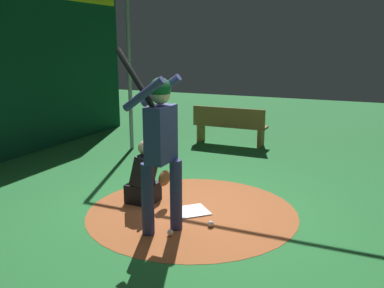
{
  "coord_description": "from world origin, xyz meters",
  "views": [
    {
      "loc": [
        2.21,
        -4.93,
        2.24
      ],
      "look_at": [
        0.0,
        0.0,
        0.95
      ],
      "focal_mm": 39.67,
      "sensor_mm": 36.0,
      "label": 1
    }
  ],
  "objects_px": {
    "catcher": "(146,178)",
    "bench": "(229,125)",
    "baseball_1": "(170,233)",
    "baseball_0": "(211,224)",
    "home_plate": "(192,211)",
    "batter": "(160,140)"
  },
  "relations": [
    {
      "from": "baseball_0",
      "to": "baseball_1",
      "type": "relative_size",
      "value": 1.0
    },
    {
      "from": "home_plate",
      "to": "catcher",
      "type": "height_order",
      "value": "catcher"
    },
    {
      "from": "home_plate",
      "to": "bench",
      "type": "bearing_deg",
      "value": 102.2
    },
    {
      "from": "bench",
      "to": "baseball_0",
      "type": "relative_size",
      "value": 22.63
    },
    {
      "from": "batter",
      "to": "baseball_1",
      "type": "bearing_deg",
      "value": -26.06
    },
    {
      "from": "home_plate",
      "to": "batter",
      "type": "distance_m",
      "value": 1.34
    },
    {
      "from": "baseball_1",
      "to": "bench",
      "type": "bearing_deg",
      "value": 101.0
    },
    {
      "from": "baseball_0",
      "to": "home_plate",
      "type": "bearing_deg",
      "value": 139.51
    },
    {
      "from": "catcher",
      "to": "baseball_0",
      "type": "xyz_separation_m",
      "value": [
        1.17,
        -0.42,
        -0.31
      ]
    },
    {
      "from": "baseball_1",
      "to": "baseball_0",
      "type": "bearing_deg",
      "value": 51.11
    },
    {
      "from": "home_plate",
      "to": "bench",
      "type": "height_order",
      "value": "bench"
    },
    {
      "from": "home_plate",
      "to": "bench",
      "type": "relative_size",
      "value": 0.25
    },
    {
      "from": "baseball_0",
      "to": "baseball_1",
      "type": "distance_m",
      "value": 0.55
    },
    {
      "from": "catcher",
      "to": "baseball_1",
      "type": "height_order",
      "value": "catcher"
    },
    {
      "from": "home_plate",
      "to": "catcher",
      "type": "relative_size",
      "value": 0.46
    },
    {
      "from": "baseball_0",
      "to": "baseball_1",
      "type": "bearing_deg",
      "value": -128.89
    },
    {
      "from": "batter",
      "to": "bench",
      "type": "xyz_separation_m",
      "value": [
        -0.77,
        4.69,
        -0.7
      ]
    },
    {
      "from": "baseball_0",
      "to": "batter",
      "type": "bearing_deg",
      "value": -144.73
    },
    {
      "from": "catcher",
      "to": "batter",
      "type": "bearing_deg",
      "value": -49.24
    },
    {
      "from": "home_plate",
      "to": "batter",
      "type": "bearing_deg",
      "value": -97.11
    },
    {
      "from": "home_plate",
      "to": "baseball_1",
      "type": "distance_m",
      "value": 0.79
    },
    {
      "from": "catcher",
      "to": "bench",
      "type": "height_order",
      "value": "catcher"
    }
  ]
}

